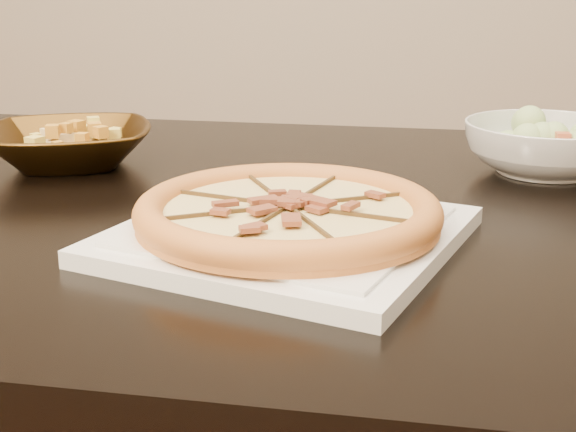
% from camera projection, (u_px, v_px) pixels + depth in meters
% --- Properties ---
extents(dining_table, '(1.56, 1.05, 0.75)m').
position_uv_depth(dining_table, '(226.00, 264.00, 1.03)').
color(dining_table, black).
rests_on(dining_table, floor).
extents(plate, '(0.41, 0.41, 0.02)m').
position_uv_depth(plate, '(288.00, 234.00, 0.82)').
color(plate, silver).
rests_on(plate, dining_table).
extents(pizza, '(0.31, 0.31, 0.03)m').
position_uv_depth(pizza, '(288.00, 212.00, 0.81)').
color(pizza, '#C76E24').
rests_on(pizza, plate).
extents(bronze_bowl, '(0.29, 0.29, 0.06)m').
position_uv_depth(bronze_bowl, '(70.00, 146.00, 1.14)').
color(bronze_bowl, '#3C260C').
rests_on(bronze_bowl, dining_table).
extents(mixed_dish, '(0.10, 0.12, 0.03)m').
position_uv_depth(mixed_dish, '(66.00, 116.00, 1.13)').
color(mixed_dish, '#E2C283').
rests_on(mixed_dish, bronze_bowl).
extents(salad_bowl, '(0.26, 0.26, 0.07)m').
position_uv_depth(salad_bowl, '(546.00, 148.00, 1.10)').
color(salad_bowl, silver).
rests_on(salad_bowl, dining_table).
extents(salad, '(0.12, 0.10, 0.04)m').
position_uv_depth(salad, '(550.00, 110.00, 1.08)').
color(salad, '#B0D292').
rests_on(salad, salad_bowl).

